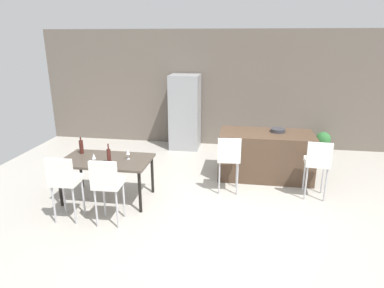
{
  "coord_description": "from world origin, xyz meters",
  "views": [
    {
      "loc": [
        0.28,
        -5.29,
        2.71
      ],
      "look_at": [
        -0.64,
        0.4,
        0.85
      ],
      "focal_mm": 31.16,
      "sensor_mm": 36.0,
      "label": 1
    }
  ],
  "objects_px": {
    "bar_chair_left": "(229,156)",
    "wine_glass_middle": "(94,156)",
    "kitchen_island": "(265,155)",
    "dining_table": "(107,163)",
    "wine_bottle_near": "(81,147)",
    "wine_glass_left": "(128,152)",
    "potted_plant": "(323,142)",
    "wine_bottle_far": "(109,156)",
    "refrigerator": "(185,112)",
    "bar_chair_middle": "(318,161)",
    "dining_chair_far": "(107,182)",
    "fruit_bowl": "(278,130)",
    "dining_chair_near": "(64,179)"
  },
  "relations": [
    {
      "from": "wine_glass_middle",
      "to": "refrigerator",
      "type": "distance_m",
      "value": 3.4
    },
    {
      "from": "refrigerator",
      "to": "dining_chair_far",
      "type": "bearing_deg",
      "value": -96.95
    },
    {
      "from": "bar_chair_middle",
      "to": "wine_bottle_near",
      "type": "bearing_deg",
      "value": -174.54
    },
    {
      "from": "potted_plant",
      "to": "wine_bottle_far",
      "type": "bearing_deg",
      "value": -141.56
    },
    {
      "from": "dining_chair_far",
      "to": "bar_chair_middle",
      "type": "bearing_deg",
      "value": 23.43
    },
    {
      "from": "kitchen_island",
      "to": "wine_bottle_near",
      "type": "relative_size",
      "value": 6.03
    },
    {
      "from": "bar_chair_middle",
      "to": "wine_bottle_far",
      "type": "bearing_deg",
      "value": -167.31
    },
    {
      "from": "fruit_bowl",
      "to": "kitchen_island",
      "type": "bearing_deg",
      "value": -154.24
    },
    {
      "from": "wine_bottle_near",
      "to": "fruit_bowl",
      "type": "distance_m",
      "value": 3.73
    },
    {
      "from": "dining_table",
      "to": "potted_plant",
      "type": "distance_m",
      "value": 5.16
    },
    {
      "from": "dining_chair_far",
      "to": "wine_bottle_far",
      "type": "xyz_separation_m",
      "value": [
        -0.21,
        0.62,
        0.17
      ]
    },
    {
      "from": "dining_chair_near",
      "to": "potted_plant",
      "type": "height_order",
      "value": "dining_chair_near"
    },
    {
      "from": "dining_table",
      "to": "fruit_bowl",
      "type": "bearing_deg",
      "value": 27.53
    },
    {
      "from": "bar_chair_left",
      "to": "dining_chair_far",
      "type": "bearing_deg",
      "value": -140.74
    },
    {
      "from": "bar_chair_left",
      "to": "dining_chair_near",
      "type": "relative_size",
      "value": 1.0
    },
    {
      "from": "bar_chair_left",
      "to": "refrigerator",
      "type": "relative_size",
      "value": 0.57
    },
    {
      "from": "bar_chair_middle",
      "to": "refrigerator",
      "type": "xyz_separation_m",
      "value": [
        -2.74,
        2.44,
        0.22
      ]
    },
    {
      "from": "dining_table",
      "to": "wine_bottle_near",
      "type": "distance_m",
      "value": 0.61
    },
    {
      "from": "wine_bottle_near",
      "to": "wine_glass_left",
      "type": "distance_m",
      "value": 0.92
    },
    {
      "from": "wine_bottle_far",
      "to": "wine_glass_middle",
      "type": "bearing_deg",
      "value": -164.88
    },
    {
      "from": "dining_table",
      "to": "wine_glass_left",
      "type": "height_order",
      "value": "wine_glass_left"
    },
    {
      "from": "bar_chair_middle",
      "to": "wine_glass_left",
      "type": "height_order",
      "value": "bar_chair_middle"
    },
    {
      "from": "dining_table",
      "to": "dining_chair_far",
      "type": "height_order",
      "value": "dining_chair_far"
    },
    {
      "from": "wine_bottle_near",
      "to": "potted_plant",
      "type": "distance_m",
      "value": 5.51
    },
    {
      "from": "kitchen_island",
      "to": "bar_chair_middle",
      "type": "bearing_deg",
      "value": -45.37
    },
    {
      "from": "wine_bottle_far",
      "to": "fruit_bowl",
      "type": "bearing_deg",
      "value": 31.16
    },
    {
      "from": "bar_chair_middle",
      "to": "dining_chair_far",
      "type": "xyz_separation_m",
      "value": [
        -3.2,
        -1.39,
        0.0
      ]
    },
    {
      "from": "dining_table",
      "to": "wine_bottle_far",
      "type": "height_order",
      "value": "wine_bottle_far"
    },
    {
      "from": "wine_bottle_near",
      "to": "dining_table",
      "type": "bearing_deg",
      "value": -21.14
    },
    {
      "from": "wine_bottle_far",
      "to": "potted_plant",
      "type": "relative_size",
      "value": 0.6
    },
    {
      "from": "dining_chair_near",
      "to": "potted_plant",
      "type": "bearing_deg",
      "value": 40.37
    },
    {
      "from": "bar_chair_left",
      "to": "wine_glass_left",
      "type": "relative_size",
      "value": 6.03
    },
    {
      "from": "wine_glass_left",
      "to": "potted_plant",
      "type": "distance_m",
      "value": 4.85
    },
    {
      "from": "wine_bottle_near",
      "to": "refrigerator",
      "type": "height_order",
      "value": "refrigerator"
    },
    {
      "from": "wine_glass_left",
      "to": "potted_plant",
      "type": "xyz_separation_m",
      "value": [
        3.79,
        2.97,
        -0.55
      ]
    },
    {
      "from": "bar_chair_left",
      "to": "wine_glass_middle",
      "type": "xyz_separation_m",
      "value": [
        -2.14,
        -0.83,
        0.17
      ]
    },
    {
      "from": "bar_chair_left",
      "to": "dining_chair_near",
      "type": "bearing_deg",
      "value": -149.64
    },
    {
      "from": "kitchen_island",
      "to": "dining_table",
      "type": "distance_m",
      "value": 3.08
    },
    {
      "from": "dining_chair_far",
      "to": "refrigerator",
      "type": "distance_m",
      "value": 3.87
    },
    {
      "from": "bar_chair_middle",
      "to": "wine_glass_left",
      "type": "relative_size",
      "value": 6.03
    },
    {
      "from": "kitchen_island",
      "to": "dining_chair_near",
      "type": "relative_size",
      "value": 1.73
    },
    {
      "from": "bar_chair_left",
      "to": "wine_glass_middle",
      "type": "relative_size",
      "value": 6.03
    },
    {
      "from": "wine_glass_left",
      "to": "wine_glass_middle",
      "type": "xyz_separation_m",
      "value": [
        -0.47,
        -0.29,
        0.0
      ]
    },
    {
      "from": "bar_chair_left",
      "to": "potted_plant",
      "type": "relative_size",
      "value": 1.9
    },
    {
      "from": "bar_chair_middle",
      "to": "wine_bottle_far",
      "type": "relative_size",
      "value": 3.17
    },
    {
      "from": "dining_chair_far",
      "to": "wine_glass_middle",
      "type": "height_order",
      "value": "dining_chair_far"
    },
    {
      "from": "wine_bottle_far",
      "to": "wine_glass_middle",
      "type": "relative_size",
      "value": 1.91
    },
    {
      "from": "bar_chair_middle",
      "to": "wine_glass_left",
      "type": "xyz_separation_m",
      "value": [
        -3.17,
        -0.54,
        0.17
      ]
    },
    {
      "from": "dining_chair_far",
      "to": "wine_glass_left",
      "type": "xyz_separation_m",
      "value": [
        0.03,
        0.85,
        0.17
      ]
    },
    {
      "from": "dining_chair_far",
      "to": "wine_bottle_far",
      "type": "distance_m",
      "value": 0.68
    }
  ]
}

